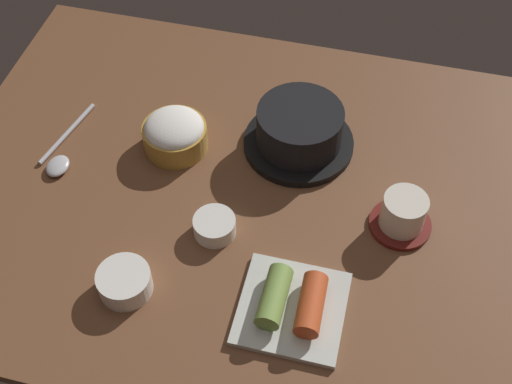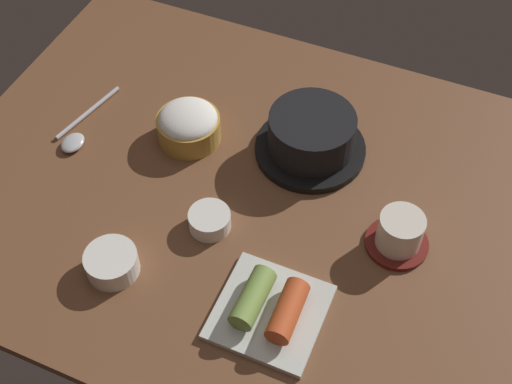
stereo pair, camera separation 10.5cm
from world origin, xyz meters
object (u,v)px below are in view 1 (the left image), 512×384
at_px(stone_pot, 299,130).
at_px(rice_bowl, 175,133).
at_px(side_bowl_near, 124,282).
at_px(banchan_cup_center, 215,226).
at_px(kimchi_plate, 292,304).
at_px(tea_cup_with_saucer, 403,214).
at_px(spoon, 61,155).

relative_size(stone_pot, rice_bowl, 1.72).
relative_size(rice_bowl, side_bowl_near, 1.38).
bearing_deg(banchan_cup_center, kimchi_plate, -35.99).
relative_size(tea_cup_with_saucer, kimchi_plate, 0.65).
height_order(kimchi_plate, side_bowl_near, kimchi_plate).
relative_size(stone_pot, banchan_cup_center, 2.85).
height_order(rice_bowl, side_bowl_near, rice_bowl).
bearing_deg(rice_bowl, banchan_cup_center, -53.92).
relative_size(stone_pot, side_bowl_near, 2.38).
height_order(tea_cup_with_saucer, spoon, tea_cup_with_saucer).
distance_m(kimchi_plate, spoon, 0.47).
bearing_deg(banchan_cup_center, rice_bowl, 126.08).
xyz_separation_m(tea_cup_with_saucer, side_bowl_near, (-0.37, -0.21, -0.01)).
distance_m(rice_bowl, kimchi_plate, 0.36).
bearing_deg(tea_cup_with_saucer, stone_pot, 145.96).
bearing_deg(spoon, tea_cup_with_saucer, -0.35).
bearing_deg(kimchi_plate, tea_cup_with_saucer, 54.34).
height_order(kimchi_plate, spoon, kimchi_plate).
bearing_deg(spoon, stone_pot, 17.87).
xyz_separation_m(stone_pot, side_bowl_near, (-0.18, -0.33, -0.02)).
distance_m(stone_pot, rice_bowl, 0.21).
relative_size(banchan_cup_center, kimchi_plate, 0.44).
xyz_separation_m(rice_bowl, tea_cup_with_saucer, (0.39, -0.07, -0.00)).
bearing_deg(tea_cup_with_saucer, spoon, 179.65).
bearing_deg(spoon, side_bowl_near, -47.16).
bearing_deg(kimchi_plate, rice_bowl, 134.68).
bearing_deg(kimchi_plate, side_bowl_near, -174.44).
distance_m(banchan_cup_center, spoon, 0.30).
bearing_deg(side_bowl_near, stone_pot, 60.93).
bearing_deg(spoon, rice_bowl, 21.87).
distance_m(stone_pot, banchan_cup_center, 0.22).
xyz_separation_m(rice_bowl, banchan_cup_center, (0.11, -0.15, -0.02)).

